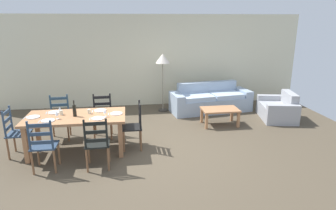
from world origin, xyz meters
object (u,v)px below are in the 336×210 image
(couch, at_px, (210,101))
(wine_glass_near_left, at_px, (57,113))
(wine_glass_far_left, at_px, (60,109))
(coffee_cup_primary, at_px, (89,111))
(dining_chair_head_west, at_px, (16,132))
(dining_chair_head_east, at_px, (134,126))
(dining_table, at_px, (76,120))
(wine_bottle, at_px, (74,110))
(dining_chair_far_left, at_px, (60,117))
(dining_chair_far_right, at_px, (103,116))
(wine_glass_near_right, at_px, (105,111))
(armchair_upholstered, at_px, (279,110))
(dining_chair_near_right, at_px, (97,143))
(coffee_cup_secondary, at_px, (61,113))
(coffee_table, at_px, (220,111))
(dining_chair_near_left, at_px, (44,145))
(standing_lamp, at_px, (163,62))

(couch, bearing_deg, wine_glass_near_left, -146.03)
(wine_glass_far_left, relative_size, coffee_cup_primary, 1.79)
(dining_chair_head_west, relative_size, dining_chair_head_east, 1.00)
(dining_table, distance_m, coffee_cup_primary, 0.30)
(dining_table, distance_m, wine_bottle, 0.21)
(dining_chair_head_west, bearing_deg, dining_table, 0.95)
(dining_chair_far_left, bearing_deg, dining_chair_far_right, -2.40)
(dining_table, xyz_separation_m, wine_glass_near_right, (0.57, -0.14, 0.20))
(wine_glass_near_right, distance_m, couch, 3.75)
(dining_chair_head_west, height_order, armchair_upholstered, dining_chair_head_west)
(dining_chair_near_right, height_order, coffee_cup_primary, dining_chair_near_right)
(coffee_cup_secondary, height_order, coffee_table, coffee_cup_secondary)
(dining_chair_far_left, distance_m, wine_glass_near_left, 1.02)
(coffee_table, bearing_deg, dining_chair_far_left, -175.04)
(wine_glass_far_left, distance_m, coffee_table, 3.74)
(dining_table, height_order, couch, couch)
(dining_chair_near_left, relative_size, wine_bottle, 3.04)
(armchair_upholstered, bearing_deg, standing_lamp, 158.59)
(coffee_cup_secondary, distance_m, coffee_table, 3.72)
(coffee_cup_secondary, bearing_deg, dining_chair_head_west, -172.09)
(dining_chair_head_west, height_order, coffee_cup_secondary, dining_chair_head_west)
(coffee_table, height_order, standing_lamp, standing_lamp)
(dining_table, relative_size, dining_chair_far_left, 1.98)
(coffee_table, bearing_deg, wine_bottle, -160.97)
(dining_chair_near_left, bearing_deg, couch, 38.72)
(dining_chair_head_east, bearing_deg, coffee_table, 26.58)
(dining_chair_near_right, bearing_deg, dining_chair_head_east, 49.95)
(dining_chair_far_right, height_order, couch, dining_chair_far_right)
(standing_lamp, bearing_deg, coffee_cup_primary, -126.35)
(dining_chair_near_left, height_order, wine_glass_near_right, dining_chair_near_left)
(coffee_cup_primary, bearing_deg, wine_glass_near_right, -36.93)
(dining_table, distance_m, wine_glass_near_right, 0.62)
(coffee_cup_secondary, bearing_deg, armchair_upholstered, 13.19)
(dining_chair_near_right, relative_size, wine_bottle, 3.04)
(dining_chair_head_east, height_order, couch, dining_chair_head_east)
(coffee_cup_primary, distance_m, coffee_table, 3.21)
(wine_glass_far_left, bearing_deg, dining_chair_head_east, -4.18)
(dining_chair_head_east, distance_m, coffee_cup_secondary, 1.45)
(dining_table, bearing_deg, wine_glass_far_left, 157.50)
(wine_glass_near_left, height_order, wine_glass_far_left, same)
(dining_table, xyz_separation_m, standing_lamp, (2.01, 2.49, 0.75))
(wine_glass_near_left, height_order, wine_glass_near_right, same)
(wine_bottle, height_order, coffee_cup_secondary, wine_bottle)
(dining_chair_near_right, height_order, couch, dining_chair_near_right)
(dining_chair_head_east, height_order, coffee_cup_primary, dining_chair_head_east)
(coffee_cup_secondary, xyz_separation_m, armchair_upholstered, (5.26, 1.23, -0.55))
(dining_chair_near_left, distance_m, coffee_cup_primary, 1.12)
(dining_table, relative_size, coffee_cup_primary, 21.11)
(coffee_cup_secondary, xyz_separation_m, couch, (3.64, 2.21, -0.50))
(dining_chair_far_left, relative_size, wine_bottle, 3.04)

